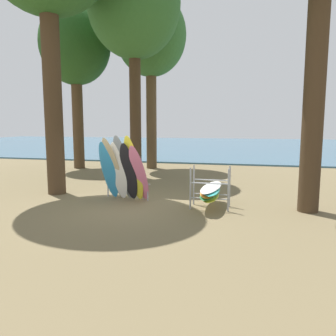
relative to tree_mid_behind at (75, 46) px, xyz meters
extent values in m
plane|color=brown|center=(5.68, -7.57, -6.73)|extent=(80.00, 80.00, 0.00)
cube|color=#38607A|center=(5.68, 21.36, -6.68)|extent=(80.00, 36.00, 0.10)
cylinder|color=#42301E|center=(2.70, -6.53, -3.02)|extent=(0.63, 0.63, 7.42)
cylinder|color=#42301E|center=(11.13, -6.99, -3.04)|extent=(0.57, 0.57, 7.39)
cylinder|color=#4C3823|center=(0.00, 0.00, -3.91)|extent=(0.61, 0.61, 5.64)
ellipsoid|color=#234C1E|center=(0.00, 0.00, 0.12)|extent=(3.85, 3.85, 4.43)
cylinder|color=brown|center=(4.05, 0.93, -3.69)|extent=(0.58, 0.58, 6.08)
ellipsoid|color=#33662D|center=(4.05, 0.93, 0.57)|extent=(3.85, 3.85, 4.43)
cylinder|color=#42301E|center=(4.28, -2.41, -3.50)|extent=(0.52, 0.52, 6.47)
ellipsoid|color=#33662D|center=(4.28, -2.41, 1.04)|extent=(4.14, 4.14, 4.76)
ellipsoid|color=#2D8ED1|center=(4.94, -6.98, -5.75)|extent=(0.65, 0.86, 1.96)
ellipsoid|color=#C6B289|center=(5.12, -7.00, -5.68)|extent=(0.76, 1.05, 2.09)
ellipsoid|color=white|center=(5.30, -7.01, -5.76)|extent=(0.61, 0.74, 1.95)
ellipsoid|color=gray|center=(5.49, -7.03, -5.65)|extent=(0.69, 0.95, 2.16)
ellipsoid|color=black|center=(5.67, -7.05, -5.77)|extent=(0.60, 0.78, 1.92)
ellipsoid|color=yellow|center=(5.85, -7.06, -5.65)|extent=(0.71, 0.88, 2.16)
ellipsoid|color=pink|center=(6.03, -7.08, -5.80)|extent=(0.72, 0.95, 1.86)
cylinder|color=#9EA0A5|center=(4.72, -6.59, -6.46)|extent=(0.04, 0.04, 0.55)
cylinder|color=#9EA0A5|center=(6.25, -6.85, -6.46)|extent=(0.04, 0.04, 0.55)
cylinder|color=#9EA0A5|center=(5.49, -6.72, -6.18)|extent=(1.69, 0.34, 0.04)
cylinder|color=#9EA0A5|center=(7.79, -7.57, -6.11)|extent=(0.05, 0.05, 1.25)
cylinder|color=#9EA0A5|center=(8.89, -7.57, -6.11)|extent=(0.05, 0.05, 1.25)
cylinder|color=#9EA0A5|center=(7.79, -6.97, -6.11)|extent=(0.05, 0.05, 1.25)
cylinder|color=#9EA0A5|center=(8.89, -6.97, -6.11)|extent=(0.05, 0.05, 1.25)
cylinder|color=#9EA0A5|center=(8.34, -7.57, -6.38)|extent=(1.10, 0.04, 0.04)
cylinder|color=#9EA0A5|center=(8.34, -7.57, -5.93)|extent=(1.10, 0.04, 0.04)
cylinder|color=#9EA0A5|center=(8.34, -6.97, -6.38)|extent=(1.10, 0.04, 0.04)
cylinder|color=#9EA0A5|center=(8.34, -6.97, -5.93)|extent=(1.10, 0.04, 0.04)
ellipsoid|color=yellow|center=(8.36, -7.27, -6.34)|extent=(0.59, 2.12, 0.06)
ellipsoid|color=#339E56|center=(8.35, -7.27, -6.28)|extent=(0.60, 2.12, 0.06)
ellipsoid|color=orange|center=(8.31, -7.27, -6.22)|extent=(0.59, 2.12, 0.06)
ellipsoid|color=#38B2AD|center=(8.38, -7.27, -6.16)|extent=(0.60, 2.12, 0.06)
ellipsoid|color=white|center=(8.37, -7.27, -6.10)|extent=(0.65, 2.13, 0.06)
camera|label=1|loc=(9.44, -16.96, -4.23)|focal=35.21mm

